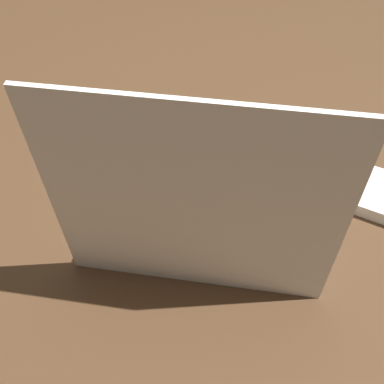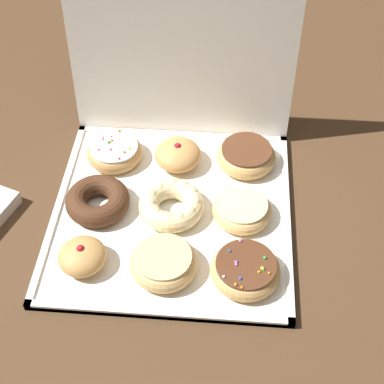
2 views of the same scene
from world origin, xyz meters
name	(u,v)px [view 1 (image 1 of 2)]	position (x,y,z in m)	size (l,w,h in m)	color
ground_plane	(211,193)	(0.00, 0.00, 0.00)	(3.00, 3.00, 0.00)	#4C331E
donut_box	(211,192)	(0.00, 0.00, 0.01)	(0.43, 0.43, 0.01)	white
box_lid_open	(192,210)	(0.00, 0.24, 0.20)	(0.43, 0.40, 0.01)	white
jelly_filled_donut_0	(280,150)	(-0.14, -0.13, 0.03)	(0.08, 0.08, 0.05)	tan
glazed_ring_donut_1	(218,145)	(0.00, -0.13, 0.03)	(0.11, 0.11, 0.04)	#E5B770
sprinkle_donut_2	(160,138)	(0.14, -0.13, 0.03)	(0.12, 0.12, 0.04)	tan
chocolate_cake_ring_donut_3	(277,192)	(-0.13, 0.00, 0.03)	(0.12, 0.12, 0.04)	#472816
cruller_donut_4	(210,183)	(0.00, 0.00, 0.03)	(0.12, 0.12, 0.04)	beige
glazed_ring_donut_5	(150,178)	(0.13, 0.00, 0.03)	(0.11, 0.11, 0.03)	#E5B770
sprinkle_donut_6	(270,239)	(-0.13, 0.13, 0.03)	(0.11, 0.11, 0.04)	tan
jelly_filled_donut_7	(203,227)	(0.00, 0.13, 0.03)	(0.09, 0.09, 0.05)	tan
chocolate_frosted_donut_8	(131,224)	(0.13, 0.14, 0.03)	(0.11, 0.11, 0.04)	tan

